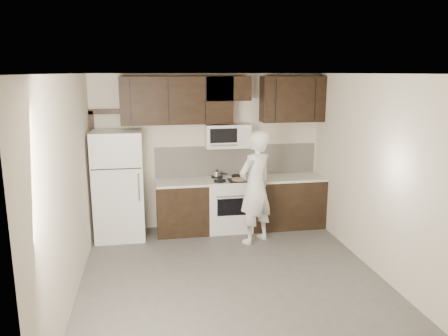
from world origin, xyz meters
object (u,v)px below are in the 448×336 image
object	(u,v)px
stove	(229,204)
microwave	(227,136)
person	(255,187)
refrigerator	(119,185)

from	to	relation	value
stove	microwave	distance (m)	1.20
person	refrigerator	bearing A→B (deg)	-48.41
microwave	refrigerator	bearing A→B (deg)	-174.85
stove	person	xyz separation A→B (m)	(0.31, -0.65, 0.46)
microwave	refrigerator	distance (m)	2.00
stove	microwave	world-z (taller)	microwave
stove	microwave	bearing A→B (deg)	90.10
microwave	person	size ratio (longest dim) A/B	0.41
microwave	stove	bearing A→B (deg)	-89.90
stove	person	bearing A→B (deg)	-64.08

